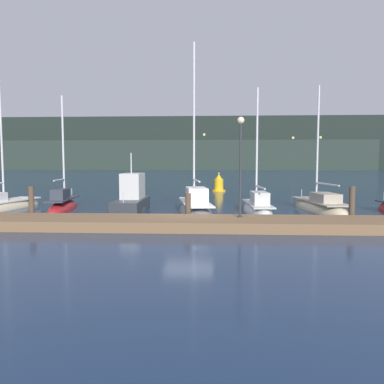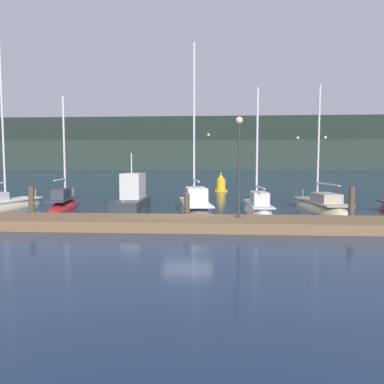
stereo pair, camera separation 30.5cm
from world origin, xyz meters
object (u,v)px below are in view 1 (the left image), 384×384
sailboat_berth_7 (320,209)px  channel_buoy (219,184)px  sailboat_berth_6 (257,211)px  dock_lamppost (241,151)px  sailboat_berth_3 (63,207)px  motorboat_berth_4 (132,204)px  sailboat_berth_5 (195,210)px

sailboat_berth_7 → channel_buoy: size_ratio=4.41×
sailboat_berth_7 → sailboat_berth_6: bearing=-160.9°
channel_buoy → dock_lamppost: (0.56, -20.74, 2.74)m
sailboat_berth_3 → dock_lamppost: bearing=-28.4°
motorboat_berth_4 → sailboat_berth_6: sailboat_berth_6 is taller
sailboat_berth_3 → sailboat_berth_6: size_ratio=0.96×
sailboat_berth_5 → channel_buoy: (1.69, 16.19, 0.51)m
motorboat_berth_4 → channel_buoy: size_ratio=2.70×
sailboat_berth_5 → dock_lamppost: sailboat_berth_5 is taller
channel_buoy → sailboat_berth_5: bearing=-96.0°
sailboat_berth_3 → channel_buoy: sailboat_berth_3 is taller
sailboat_berth_3 → dock_lamppost: (10.63, -5.75, 3.29)m
sailboat_berth_7 → sailboat_berth_5: bearing=-168.0°
sailboat_berth_5 → channel_buoy: sailboat_berth_5 is taller
sailboat_berth_3 → sailboat_berth_7: size_ratio=0.91×
sailboat_berth_3 → sailboat_berth_5: sailboat_berth_5 is taller
sailboat_berth_3 → channel_buoy: (10.07, 14.99, 0.54)m
motorboat_berth_4 → sailboat_berth_6: size_ratio=0.64×
sailboat_berth_6 → channel_buoy: size_ratio=4.19×
motorboat_berth_4 → sailboat_berth_7: bearing=3.6°
sailboat_berth_7 → dock_lamppost: 8.85m
sailboat_berth_3 → sailboat_berth_5: bearing=-8.2°
sailboat_berth_3 → channel_buoy: 18.07m
sailboat_berth_7 → dock_lamppost: sailboat_berth_7 is taller
motorboat_berth_4 → sailboat_berth_5: 4.05m
sailboat_berth_6 → dock_lamppost: (-1.39, -4.79, 3.33)m
sailboat_berth_3 → sailboat_berth_6: sailboat_berth_6 is taller
dock_lamppost → channel_buoy: bearing=91.6°
motorboat_berth_4 → sailboat_berth_5: bearing=-12.8°
sailboat_berth_7 → channel_buoy: (-5.94, 14.57, 0.61)m
dock_lamppost → motorboat_berth_4: bearing=138.7°
sailboat_berth_6 → channel_buoy: bearing=97.0°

